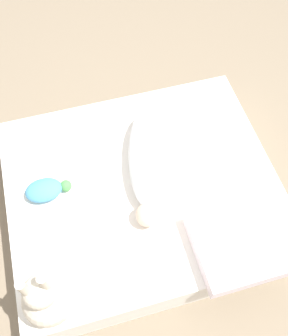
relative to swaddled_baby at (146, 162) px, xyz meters
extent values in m
plane|color=#7A6B56|center=(-0.03, -0.07, -0.26)|extent=(12.00, 12.00, 0.00)
cube|color=white|center=(-0.03, -0.07, -0.16)|extent=(1.19, 1.02, 0.20)
ellipsoid|color=white|center=(0.01, 0.03, 0.00)|extent=(0.27, 0.52, 0.13)
sphere|color=beige|center=(-0.06, -0.24, -0.01)|extent=(0.10, 0.10, 0.10)
cube|color=white|center=(0.27, -0.46, -0.02)|extent=(0.38, 0.32, 0.08)
sphere|color=beige|center=(-0.50, -0.48, 0.03)|extent=(0.19, 0.19, 0.19)
sphere|color=beige|center=(-0.50, -0.48, 0.16)|extent=(0.12, 0.12, 0.12)
cylinder|color=beige|center=(-0.53, -0.48, 0.24)|extent=(0.03, 0.03, 0.09)
cylinder|color=beige|center=(-0.46, -0.48, 0.24)|extent=(0.03, 0.03, 0.09)
ellipsoid|color=#4C99C6|center=(-0.46, 0.00, -0.03)|extent=(0.16, 0.11, 0.07)
sphere|color=#4C934C|center=(-0.36, 0.00, -0.03)|extent=(0.05, 0.05, 0.05)
camera|label=1|loc=(-0.25, -0.87, 1.47)|focal=42.00mm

